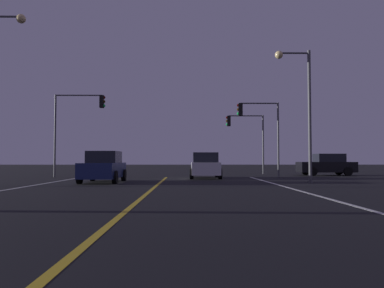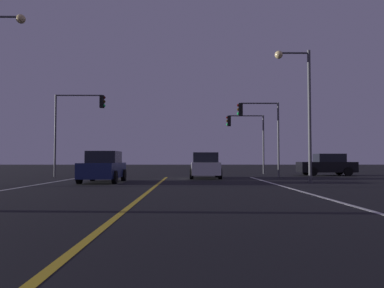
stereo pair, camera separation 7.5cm
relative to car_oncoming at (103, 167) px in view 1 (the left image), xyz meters
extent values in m
cube|color=silver|center=(9.04, -11.48, -0.82)|extent=(0.16, 34.83, 0.01)
cube|color=gold|center=(3.12, -11.48, -0.82)|extent=(0.16, 34.83, 0.01)
cylinder|color=black|center=(0.90, -1.41, -0.48)|extent=(0.22, 0.68, 0.68)
cylinder|color=black|center=(-0.90, -1.41, -0.48)|extent=(0.22, 0.68, 0.68)
cylinder|color=black|center=(0.90, 1.29, -0.48)|extent=(0.22, 0.68, 0.68)
cylinder|color=black|center=(-0.90, 1.29, -0.48)|extent=(0.22, 0.68, 0.68)
cube|color=navy|center=(0.00, -0.06, -0.16)|extent=(1.80, 4.30, 0.80)
cube|color=black|center=(0.00, 0.19, 0.56)|extent=(1.60, 2.10, 0.64)
cube|color=red|center=(0.60, 2.04, -0.06)|extent=(0.24, 0.08, 0.16)
cube|color=red|center=(-0.60, 2.04, -0.06)|extent=(0.24, 0.08, 0.16)
cylinder|color=black|center=(4.86, 5.88, -0.48)|extent=(0.22, 0.68, 0.68)
cylinder|color=black|center=(6.66, 5.88, -0.48)|extent=(0.22, 0.68, 0.68)
cylinder|color=black|center=(4.86, 3.18, -0.48)|extent=(0.22, 0.68, 0.68)
cylinder|color=black|center=(6.66, 3.18, -0.48)|extent=(0.22, 0.68, 0.68)
cube|color=silver|center=(5.76, 4.53, -0.16)|extent=(1.80, 4.30, 0.80)
cube|color=black|center=(5.76, 4.28, 0.56)|extent=(1.60, 2.10, 0.64)
cube|color=red|center=(5.16, 2.43, -0.06)|extent=(0.24, 0.08, 0.16)
cube|color=red|center=(6.36, 2.43, -0.06)|extent=(0.24, 0.08, 0.16)
cylinder|color=black|center=(14.11, 8.01, -0.48)|extent=(0.68, 0.22, 0.68)
cylinder|color=black|center=(14.11, 9.81, -0.48)|extent=(0.68, 0.22, 0.68)
cylinder|color=black|center=(16.81, 8.01, -0.48)|extent=(0.68, 0.22, 0.68)
cylinder|color=black|center=(16.81, 9.81, -0.48)|extent=(0.68, 0.22, 0.68)
cube|color=black|center=(15.46, 8.91, -0.16)|extent=(4.30, 1.80, 0.80)
cube|color=black|center=(15.71, 8.91, 0.56)|extent=(2.10, 1.60, 0.64)
cube|color=red|center=(17.56, 8.31, -0.06)|extent=(0.08, 0.24, 0.16)
cube|color=red|center=(17.56, 9.51, -0.06)|extent=(0.08, 0.24, 0.16)
cylinder|color=#4C4C51|center=(11.13, 6.43, 1.86)|extent=(0.14, 0.14, 5.36)
cylinder|color=#4C4C51|center=(9.78, 6.43, 4.48)|extent=(2.72, 0.10, 0.10)
cube|color=black|center=(8.42, 6.43, 4.03)|extent=(0.28, 0.36, 0.90)
sphere|color=#3A0605|center=(8.26, 6.43, 4.33)|extent=(0.20, 0.20, 0.20)
sphere|color=#3C2706|center=(8.26, 6.43, 4.03)|extent=(0.20, 0.20, 0.20)
sphere|color=#19E059|center=(8.26, 6.43, 3.73)|extent=(0.20, 0.20, 0.20)
cylinder|color=#4C4C51|center=(-4.89, 6.43, 2.13)|extent=(0.14, 0.14, 5.91)
cylinder|color=#4C4C51|center=(-3.23, 6.43, 5.04)|extent=(3.31, 0.10, 0.10)
cube|color=black|center=(-1.57, 6.43, 4.59)|extent=(0.28, 0.36, 0.90)
sphere|color=#3A0605|center=(-1.41, 6.43, 4.89)|extent=(0.20, 0.20, 0.20)
sphere|color=#3C2706|center=(-1.41, 6.43, 4.59)|extent=(0.20, 0.20, 0.20)
sphere|color=#19E059|center=(-1.41, 6.43, 4.29)|extent=(0.20, 0.20, 0.20)
cylinder|color=#4C4C51|center=(11.13, 11.93, 1.72)|extent=(0.14, 0.14, 5.08)
cylinder|color=#4C4C51|center=(9.65, 11.93, 4.21)|extent=(2.96, 0.10, 0.10)
cube|color=black|center=(8.17, 11.93, 3.76)|extent=(0.28, 0.36, 0.90)
sphere|color=#3A0605|center=(8.01, 11.93, 4.06)|extent=(0.20, 0.20, 0.20)
sphere|color=#3C2706|center=(8.01, 11.93, 3.76)|extent=(0.20, 0.20, 0.20)
sphere|color=#19E059|center=(8.01, 11.93, 3.46)|extent=(0.20, 0.20, 0.20)
cylinder|color=#4C4C51|center=(-4.17, -2.99, 7.20)|extent=(1.71, 0.10, 0.10)
sphere|color=#F9D88C|center=(-3.32, -2.99, 7.10)|extent=(0.44, 0.44, 0.44)
cylinder|color=#4C4C51|center=(11.28, -0.23, 2.80)|extent=(0.18, 0.18, 7.25)
cylinder|color=#4C4C51|center=(10.45, -0.23, 6.28)|extent=(1.66, 0.10, 0.10)
sphere|color=#F9D88C|center=(9.62, -0.23, 6.18)|extent=(0.44, 0.44, 0.44)
camera|label=1|loc=(4.59, -20.99, 0.40)|focal=35.83mm
camera|label=2|loc=(4.67, -20.99, 0.40)|focal=35.83mm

